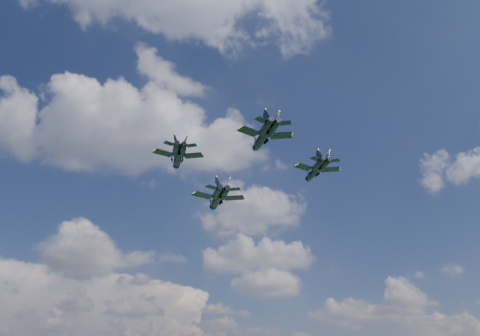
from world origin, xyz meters
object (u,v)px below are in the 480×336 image
(jet_left, at_px, (178,158))
(jet_slot, at_px, (262,139))
(jet_lead, at_px, (216,200))
(jet_right, at_px, (314,172))

(jet_left, relative_size, jet_slot, 1.01)
(jet_lead, distance_m, jet_slot, 32.77)
(jet_right, bearing_deg, jet_lead, 141.37)
(jet_left, bearing_deg, jet_slot, -49.68)
(jet_lead, distance_m, jet_right, 25.72)
(jet_right, height_order, jet_slot, jet_right)
(jet_left, relative_size, jet_right, 1.00)
(jet_left, distance_m, jet_slot, 22.85)
(jet_lead, xyz_separation_m, jet_right, (21.54, -13.81, 2.65))
(jet_lead, bearing_deg, jet_slot, -85.73)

